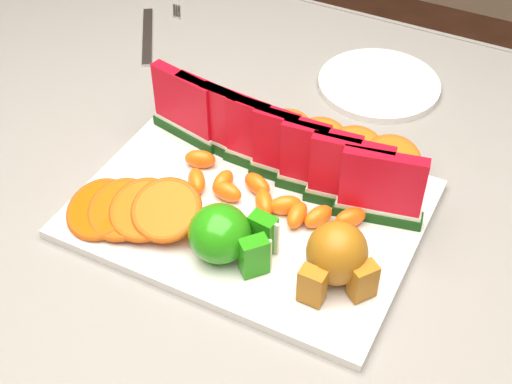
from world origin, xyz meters
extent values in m
cube|color=#46301B|center=(0.00, 0.00, 0.73)|extent=(1.40, 0.90, 0.03)
cube|color=#46301B|center=(-0.64, 0.39, 0.36)|extent=(0.06, 0.06, 0.72)
cube|color=gray|center=(0.00, 0.00, 0.75)|extent=(1.52, 1.02, 0.01)
cube|color=gray|center=(0.00, 0.51, 0.66)|extent=(1.52, 0.01, 0.20)
cube|color=silver|center=(0.06, 0.01, 0.76)|extent=(0.40, 0.30, 0.01)
ellipsoid|color=#178615|center=(0.07, -0.08, 0.80)|extent=(0.09, 0.09, 0.06)
cube|color=#178615|center=(0.11, -0.08, 0.80)|extent=(0.03, 0.04, 0.05)
cube|color=beige|center=(0.12, -0.08, 0.80)|extent=(0.02, 0.02, 0.05)
cube|color=#178615|center=(0.10, -0.05, 0.80)|extent=(0.03, 0.02, 0.05)
cube|color=beige|center=(0.11, -0.05, 0.80)|extent=(0.03, 0.01, 0.05)
ellipsoid|color=#AD9110|center=(0.19, -0.05, 0.81)|extent=(0.08, 0.08, 0.07)
cube|color=#AD9110|center=(0.18, -0.09, 0.79)|extent=(0.03, 0.02, 0.04)
cube|color=#AD9110|center=(0.23, -0.06, 0.79)|extent=(0.03, 0.03, 0.04)
cylinder|color=silver|center=(0.11, 0.32, 0.76)|extent=(0.21, 0.21, 0.01)
cube|color=silver|center=(-0.27, 0.28, 0.76)|extent=(0.10, 0.15, 0.00)
cube|color=silver|center=(-0.28, 0.37, 0.76)|extent=(0.02, 0.04, 0.00)
cube|color=silver|center=(-0.27, 0.37, 0.76)|extent=(0.02, 0.04, 0.00)
cube|color=silver|center=(-0.27, 0.37, 0.76)|extent=(0.02, 0.04, 0.00)
cube|color=#103F1B|center=(-0.08, 0.08, 0.78)|extent=(0.11, 0.04, 0.01)
cube|color=silver|center=(-0.08, 0.08, 0.79)|extent=(0.10, 0.04, 0.01)
cube|color=red|center=(-0.08, 0.08, 0.83)|extent=(0.10, 0.04, 0.08)
cube|color=#103F1B|center=(-0.04, 0.08, 0.78)|extent=(0.11, 0.04, 0.01)
cube|color=silver|center=(-0.04, 0.08, 0.79)|extent=(0.10, 0.03, 0.01)
cube|color=red|center=(-0.04, 0.08, 0.83)|extent=(0.10, 0.03, 0.08)
cube|color=#103F1B|center=(0.00, 0.08, 0.78)|extent=(0.11, 0.03, 0.01)
cube|color=silver|center=(0.00, 0.08, 0.79)|extent=(0.10, 0.03, 0.01)
cube|color=red|center=(0.00, 0.08, 0.83)|extent=(0.10, 0.02, 0.08)
cube|color=#103F1B|center=(0.04, 0.07, 0.78)|extent=(0.11, 0.02, 0.01)
cube|color=silver|center=(0.04, 0.07, 0.79)|extent=(0.10, 0.02, 0.01)
cube|color=red|center=(0.04, 0.07, 0.83)|extent=(0.10, 0.02, 0.08)
cube|color=#103F1B|center=(0.08, 0.07, 0.78)|extent=(0.11, 0.02, 0.01)
cube|color=silver|center=(0.08, 0.07, 0.79)|extent=(0.10, 0.02, 0.01)
cube|color=red|center=(0.08, 0.07, 0.83)|extent=(0.10, 0.02, 0.08)
cube|color=#103F1B|center=(0.12, 0.06, 0.78)|extent=(0.11, 0.03, 0.01)
cube|color=silver|center=(0.12, 0.06, 0.79)|extent=(0.10, 0.03, 0.01)
cube|color=red|center=(0.12, 0.06, 0.83)|extent=(0.10, 0.02, 0.08)
cube|color=#103F1B|center=(0.16, 0.06, 0.78)|extent=(0.11, 0.04, 0.01)
cube|color=silver|center=(0.16, 0.06, 0.79)|extent=(0.10, 0.03, 0.01)
cube|color=red|center=(0.16, 0.06, 0.83)|extent=(0.10, 0.03, 0.08)
cube|color=#103F1B|center=(0.20, 0.05, 0.78)|extent=(0.11, 0.04, 0.01)
cube|color=silver|center=(0.20, 0.05, 0.79)|extent=(0.10, 0.04, 0.01)
cube|color=red|center=(0.20, 0.05, 0.83)|extent=(0.10, 0.04, 0.08)
cylinder|color=orange|center=(-0.09, -0.10, 0.79)|extent=(0.09, 0.09, 0.03)
torus|color=#B55303|center=(-0.09, -0.10, 0.79)|extent=(0.10, 0.10, 0.04)
cylinder|color=orange|center=(-0.06, -0.09, 0.79)|extent=(0.08, 0.08, 0.03)
torus|color=#B55303|center=(-0.06, -0.09, 0.79)|extent=(0.09, 0.09, 0.04)
cylinder|color=orange|center=(-0.03, -0.08, 0.80)|extent=(0.08, 0.08, 0.03)
torus|color=#B55303|center=(-0.03, -0.08, 0.80)|extent=(0.09, 0.08, 0.04)
cylinder|color=orange|center=(-0.01, -0.07, 0.80)|extent=(0.08, 0.08, 0.03)
torus|color=#B55303|center=(-0.01, -0.07, 0.80)|extent=(0.10, 0.09, 0.04)
cylinder|color=orange|center=(-0.05, 0.13, 0.78)|extent=(0.07, 0.06, 0.03)
torus|color=#B55303|center=(-0.05, 0.13, 0.78)|extent=(0.07, 0.07, 0.03)
cylinder|color=orange|center=(0.00, 0.13, 0.79)|extent=(0.07, 0.07, 0.03)
torus|color=#B55303|center=(0.00, 0.13, 0.79)|extent=(0.08, 0.08, 0.03)
cylinder|color=orange|center=(0.05, 0.13, 0.79)|extent=(0.08, 0.08, 0.03)
torus|color=#B55303|center=(0.05, 0.13, 0.79)|extent=(0.09, 0.08, 0.03)
cylinder|color=orange|center=(0.10, 0.13, 0.79)|extent=(0.08, 0.08, 0.03)
torus|color=#B55303|center=(0.10, 0.13, 0.79)|extent=(0.09, 0.09, 0.03)
cylinder|color=orange|center=(0.14, 0.13, 0.80)|extent=(0.08, 0.08, 0.03)
torus|color=#B55303|center=(0.14, 0.13, 0.80)|extent=(0.09, 0.09, 0.03)
cylinder|color=orange|center=(0.19, 0.13, 0.80)|extent=(0.09, 0.09, 0.03)
torus|color=#B55303|center=(0.19, 0.13, 0.80)|extent=(0.10, 0.10, 0.03)
ellipsoid|color=#FD5920|center=(-0.03, 0.04, 0.78)|extent=(0.04, 0.03, 0.03)
ellipsoid|color=#FD5920|center=(-0.01, 0.00, 0.78)|extent=(0.04, 0.04, 0.03)
ellipsoid|color=#FD5920|center=(0.02, 0.01, 0.78)|extent=(0.02, 0.04, 0.03)
ellipsoid|color=#FD5920|center=(0.03, 0.00, 0.78)|extent=(0.04, 0.02, 0.03)
ellipsoid|color=#FD5920|center=(0.06, 0.03, 0.78)|extent=(0.04, 0.03, 0.03)
ellipsoid|color=#FD5920|center=(0.08, 0.01, 0.78)|extent=(0.04, 0.04, 0.03)
ellipsoid|color=#FD5920|center=(0.10, 0.01, 0.78)|extent=(0.04, 0.04, 0.03)
ellipsoid|color=#FD5920|center=(0.12, 0.00, 0.78)|extent=(0.02, 0.04, 0.03)
ellipsoid|color=#FD5920|center=(0.14, 0.01, 0.78)|extent=(0.04, 0.04, 0.03)
ellipsoid|color=#FD5920|center=(0.18, 0.03, 0.78)|extent=(0.04, 0.04, 0.03)
camera|label=1|loc=(0.34, -0.54, 1.38)|focal=50.00mm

